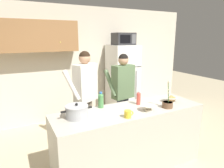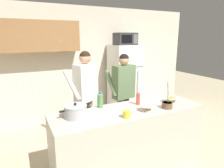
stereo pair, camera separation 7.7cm
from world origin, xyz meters
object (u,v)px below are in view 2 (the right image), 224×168
empty_bowl (147,108)px  bottle_mid_counter (100,100)px  coffee_mug (126,114)px  bread_bowl (171,100)px  refrigerator (124,81)px  person_near_pot (86,87)px  cooking_pot (75,111)px  person_by_sink (123,87)px  microwave (125,39)px  potted_orchid (167,104)px  bottle_near_edge (138,98)px

empty_bowl → bottle_mid_counter: bottle_mid_counter is taller
coffee_mug → bread_bowl: (0.92, 0.20, 0.00)m
refrigerator → person_near_pot: refrigerator is taller
cooking_pot → bottle_mid_counter: bearing=24.7°
person_near_pot → bread_bowl: person_near_pot is taller
refrigerator → person_by_sink: refrigerator is taller
refrigerator → bread_bowl: (-0.24, -1.89, 0.11)m
microwave → bread_bowl: size_ratio=2.16×
microwave → coffee_mug: (-1.16, -2.06, -0.90)m
person_by_sink → bottle_mid_counter: 0.97m
bread_bowl → empty_bowl: 0.56m
person_near_pot → cooking_pot: size_ratio=4.20×
microwave → empty_bowl: microwave is taller
refrigerator → potted_orchid: size_ratio=4.46×
cooking_pot → bottle_mid_counter: size_ratio=1.73×
cooking_pot → bottle_near_edge: bearing=3.0°
bottle_near_edge → person_near_pot: bearing=122.8°
refrigerator → person_near_pot: size_ratio=1.02×
potted_orchid → bottle_mid_counter: bearing=152.1°
refrigerator → potted_orchid: 2.09m
person_near_pot → bottle_mid_counter: 0.69m
refrigerator → person_near_pot: bearing=-145.1°
person_by_sink → bread_bowl: size_ratio=7.30×
coffee_mug → bottle_mid_counter: 0.52m
coffee_mug → cooking_pot: bearing=152.3°
microwave → bread_bowl: 2.08m
coffee_mug → potted_orchid: size_ratio=0.34×
refrigerator → microwave: (0.00, -0.02, 1.00)m
person_by_sink → potted_orchid: (0.11, -1.08, -0.03)m
empty_bowl → bottle_mid_counter: 0.68m
potted_orchid → person_by_sink: bearing=95.8°
person_near_pot → bottle_near_edge: person_near_pot is taller
person_by_sink → refrigerator: bearing=59.5°
refrigerator → person_near_pot: (-1.29, -0.90, 0.19)m
bottle_mid_counter → bread_bowl: bearing=-15.4°
cooking_pot → microwave: bearing=45.6°
bottle_mid_counter → person_near_pot: bearing=88.4°
microwave → bottle_near_edge: size_ratio=2.24×
coffee_mug → refrigerator: bearing=61.0°
person_near_pot → bottle_near_edge: (0.54, -0.83, -0.03)m
person_by_sink → bottle_mid_counter: size_ratio=7.00×
microwave → potted_orchid: size_ratio=1.24×
person_near_pot → coffee_mug: person_near_pot is taller
refrigerator → person_near_pot: 1.58m
bottle_near_edge → potted_orchid: size_ratio=0.55×
refrigerator → empty_bowl: 2.16m
refrigerator → cooking_pot: refrigerator is taller
person_near_pot → bottle_near_edge: bearing=-57.2°
bread_bowl → empty_bowl: size_ratio=1.09×
empty_bowl → potted_orchid: bearing=-5.3°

